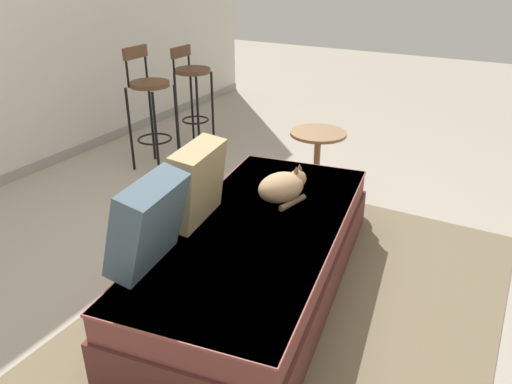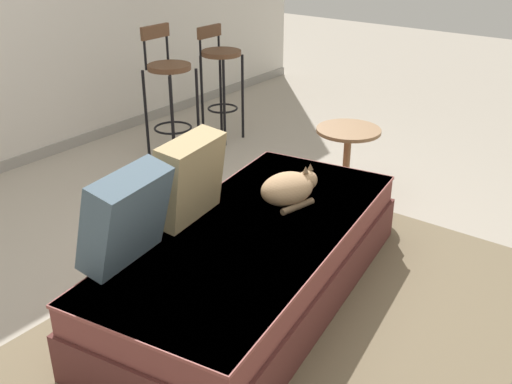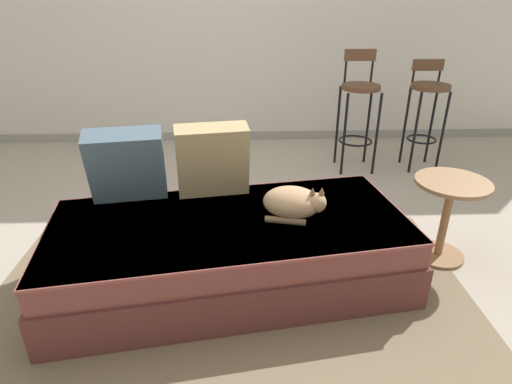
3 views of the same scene
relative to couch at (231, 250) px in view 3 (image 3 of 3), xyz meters
name	(u,v)px [view 3 (image 3 of 3)]	position (x,y,z in m)	size (l,w,h in m)	color
ground_plane	(232,244)	(0.00, 0.40, -0.21)	(16.00, 16.00, 0.00)	#A89E8E
wall_back_panel	(232,16)	(0.00, 2.65, 1.09)	(8.00, 0.10, 2.60)	silver
wall_baseboard_trim	(234,136)	(0.00, 2.60, -0.16)	(8.00, 0.02, 0.09)	gray
area_rug	(231,315)	(0.00, -0.30, -0.21)	(2.69, 2.00, 0.01)	#75664C
couch	(231,250)	(0.00, 0.00, 0.00)	(2.10, 1.20, 0.41)	brown
throw_pillow_corner	(127,165)	(-0.59, 0.27, 0.43)	(0.46, 0.32, 0.45)	#4C6070
throw_pillow_middle	(212,160)	(-0.10, 0.34, 0.42)	(0.45, 0.27, 0.44)	tan
cat	(294,203)	(0.36, 0.03, 0.29)	(0.37, 0.31, 0.20)	tan
bar_stool_near_window	(359,103)	(1.14, 1.72, 0.42)	(0.34, 0.34, 1.08)	black
bar_stool_by_doorway	(427,101)	(1.77, 1.72, 0.43)	(0.34, 0.34, 0.99)	black
side_table	(447,208)	(1.33, 0.20, 0.14)	(0.44, 0.44, 0.53)	olive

